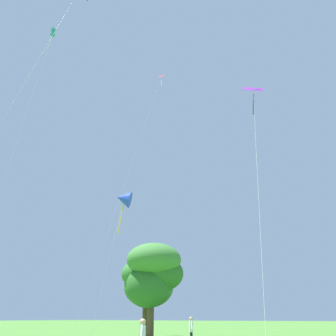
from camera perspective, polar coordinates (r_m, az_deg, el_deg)
The scene contains 7 objects.
kite_purple_streamer at distance 30.25m, azimuth 13.16°, elevation 10.78°, with size 3.43×11.80×19.29m.
kite_teal_box at distance 37.82m, azimuth -17.81°, elevation 18.63°, with size 2.64×5.43×27.11m.
kite_blue_delta at distance 38.83m, azimuth -6.96°, elevation -4.78°, with size 2.43×5.55×14.18m.
kite_red_high at distance 43.11m, azimuth -2.02°, elevation 11.22°, with size 4.07×8.06×28.92m.
person_in_red_shirt at distance 23.02m, azimuth 3.63°, elevation -23.75°, with size 0.40×0.44×1.62m.
tree_right_cluster at distance 31.08m, azimuth -2.20°, elevation -15.94°, with size 4.51×4.99×7.30m.
tree_left_oak at distance 33.56m, azimuth -3.10°, elevation -16.51°, with size 4.34×4.64×7.86m.
Camera 1 is at (2.11, -4.76, 1.57)m, focal length 39.09 mm.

